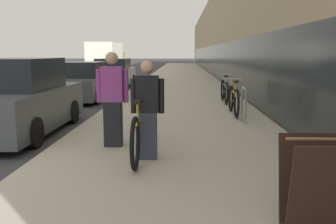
{
  "coord_description": "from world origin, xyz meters",
  "views": [
    {
      "loc": [
        5.4,
        -4.78,
        1.82
      ],
      "look_at": [
        4.74,
        13.21,
        -1.05
      ],
      "focal_mm": 40.0,
      "sensor_mm": 36.0,
      "label": 1
    }
  ],
  "objects_px": {
    "sandwich_board_sign": "(314,184)",
    "vintage_roadster_curbside": "(83,83)",
    "cruiser_bike_middle": "(224,91)",
    "parked_sedan_far": "(113,74)",
    "tandem_bicycle": "(142,129)",
    "person_rider": "(148,110)",
    "bike_rack_hoop": "(244,101)",
    "moving_truck": "(107,57)",
    "parked_sedan_curbside": "(19,100)",
    "cruiser_bike_nearest": "(234,100)",
    "person_bystander": "(113,100)"
  },
  "relations": [
    {
      "from": "bike_rack_hoop",
      "to": "moving_truck",
      "type": "relative_size",
      "value": 0.11
    },
    {
      "from": "cruiser_bike_middle",
      "to": "parked_sedan_far",
      "type": "height_order",
      "value": "parked_sedan_far"
    },
    {
      "from": "bike_rack_hoop",
      "to": "cruiser_bike_nearest",
      "type": "distance_m",
      "value": 1.09
    },
    {
      "from": "parked_sedan_far",
      "to": "moving_truck",
      "type": "distance_m",
      "value": 15.74
    },
    {
      "from": "person_rider",
      "to": "cruiser_bike_middle",
      "type": "bearing_deg",
      "value": 73.82
    },
    {
      "from": "cruiser_bike_middle",
      "to": "tandem_bicycle",
      "type": "bearing_deg",
      "value": -107.98
    },
    {
      "from": "vintage_roadster_curbside",
      "to": "person_bystander",
      "type": "bearing_deg",
      "value": -71.57
    },
    {
      "from": "cruiser_bike_nearest",
      "to": "sandwich_board_sign",
      "type": "height_order",
      "value": "cruiser_bike_nearest"
    },
    {
      "from": "moving_truck",
      "to": "person_bystander",
      "type": "bearing_deg",
      "value": -78.47
    },
    {
      "from": "parked_sedan_curbside",
      "to": "person_bystander",
      "type": "bearing_deg",
      "value": -33.62
    },
    {
      "from": "person_bystander",
      "to": "parked_sedan_far",
      "type": "bearing_deg",
      "value": 100.31
    },
    {
      "from": "tandem_bicycle",
      "to": "bike_rack_hoop",
      "type": "height_order",
      "value": "tandem_bicycle"
    },
    {
      "from": "cruiser_bike_nearest",
      "to": "cruiser_bike_middle",
      "type": "bearing_deg",
      "value": 89.41
    },
    {
      "from": "person_bystander",
      "to": "vintage_roadster_curbside",
      "type": "height_order",
      "value": "person_bystander"
    },
    {
      "from": "cruiser_bike_middle",
      "to": "parked_sedan_far",
      "type": "bearing_deg",
      "value": 125.3
    },
    {
      "from": "tandem_bicycle",
      "to": "parked_sedan_far",
      "type": "relative_size",
      "value": 0.63
    },
    {
      "from": "person_bystander",
      "to": "vintage_roadster_curbside",
      "type": "bearing_deg",
      "value": 108.43
    },
    {
      "from": "parked_sedan_curbside",
      "to": "vintage_roadster_curbside",
      "type": "distance_m",
      "value": 6.08
    },
    {
      "from": "parked_sedan_curbside",
      "to": "moving_truck",
      "type": "bearing_deg",
      "value": 97.2
    },
    {
      "from": "bike_rack_hoop",
      "to": "sandwich_board_sign",
      "type": "distance_m",
      "value": 5.63
    },
    {
      "from": "person_bystander",
      "to": "parked_sedan_far",
      "type": "relative_size",
      "value": 0.4
    },
    {
      "from": "person_rider",
      "to": "cruiser_bike_nearest",
      "type": "xyz_separation_m",
      "value": [
        1.95,
        4.36,
        -0.38
      ]
    },
    {
      "from": "person_bystander",
      "to": "vintage_roadster_curbside",
      "type": "distance_m",
      "value": 8.11
    },
    {
      "from": "cruiser_bike_nearest",
      "to": "parked_sedan_far",
      "type": "xyz_separation_m",
      "value": [
        -5.03,
        9.58,
        0.15
      ]
    },
    {
      "from": "bike_rack_hoop",
      "to": "moving_truck",
      "type": "xyz_separation_m",
      "value": [
        -8.55,
        26.01,
        0.73
      ]
    },
    {
      "from": "sandwich_board_sign",
      "to": "bike_rack_hoop",
      "type": "bearing_deg",
      "value": 87.41
    },
    {
      "from": "bike_rack_hoop",
      "to": "parked_sedan_curbside",
      "type": "bearing_deg",
      "value": -170.27
    },
    {
      "from": "vintage_roadster_curbside",
      "to": "tandem_bicycle",
      "type": "bearing_deg",
      "value": -68.99
    },
    {
      "from": "tandem_bicycle",
      "to": "vintage_roadster_curbside",
      "type": "height_order",
      "value": "vintage_roadster_curbside"
    },
    {
      "from": "vintage_roadster_curbside",
      "to": "parked_sedan_curbside",
      "type": "bearing_deg",
      "value": -88.62
    },
    {
      "from": "cruiser_bike_nearest",
      "to": "parked_sedan_curbside",
      "type": "xyz_separation_m",
      "value": [
        -5.06,
        -1.96,
        0.22
      ]
    },
    {
      "from": "person_bystander",
      "to": "parked_sedan_far",
      "type": "distance_m",
      "value": 13.37
    },
    {
      "from": "person_rider",
      "to": "sandwich_board_sign",
      "type": "xyz_separation_m",
      "value": [
        1.79,
        -2.35,
        -0.33
      ]
    },
    {
      "from": "vintage_roadster_curbside",
      "to": "moving_truck",
      "type": "distance_m",
      "value": 21.08
    },
    {
      "from": "bike_rack_hoop",
      "to": "person_rider",
      "type": "bearing_deg",
      "value": -121.93
    },
    {
      "from": "person_bystander",
      "to": "bike_rack_hoop",
      "type": "xyz_separation_m",
      "value": [
        2.74,
        2.49,
        -0.34
      ]
    },
    {
      "from": "tandem_bicycle",
      "to": "parked_sedan_curbside",
      "type": "height_order",
      "value": "parked_sedan_curbside"
    },
    {
      "from": "cruiser_bike_nearest",
      "to": "bike_rack_hoop",
      "type": "bearing_deg",
      "value": -84.79
    },
    {
      "from": "cruiser_bike_middle",
      "to": "sandwich_board_sign",
      "type": "height_order",
      "value": "cruiser_bike_middle"
    },
    {
      "from": "person_rider",
      "to": "person_bystander",
      "type": "relative_size",
      "value": 0.92
    },
    {
      "from": "sandwich_board_sign",
      "to": "parked_sedan_far",
      "type": "xyz_separation_m",
      "value": [
        -4.88,
        16.29,
        0.1
      ]
    },
    {
      "from": "person_rider",
      "to": "cruiser_bike_middle",
      "type": "relative_size",
      "value": 0.82
    },
    {
      "from": "person_rider",
      "to": "parked_sedan_far",
      "type": "distance_m",
      "value": 14.28
    },
    {
      "from": "person_bystander",
      "to": "parked_sedan_curbside",
      "type": "relative_size",
      "value": 0.4
    },
    {
      "from": "bike_rack_hoop",
      "to": "parked_sedan_far",
      "type": "height_order",
      "value": "parked_sedan_far"
    },
    {
      "from": "cruiser_bike_middle",
      "to": "sandwich_board_sign",
      "type": "bearing_deg",
      "value": -91.14
    },
    {
      "from": "cruiser_bike_middle",
      "to": "vintage_roadster_curbside",
      "type": "bearing_deg",
      "value": 162.16
    },
    {
      "from": "parked_sedan_curbside",
      "to": "cruiser_bike_nearest",
      "type": "bearing_deg",
      "value": 21.22
    },
    {
      "from": "sandwich_board_sign",
      "to": "vintage_roadster_curbside",
      "type": "xyz_separation_m",
      "value": [
        -5.05,
        10.82,
        0.08
      ]
    },
    {
      "from": "bike_rack_hoop",
      "to": "parked_sedan_far",
      "type": "distance_m",
      "value": 11.83
    }
  ]
}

